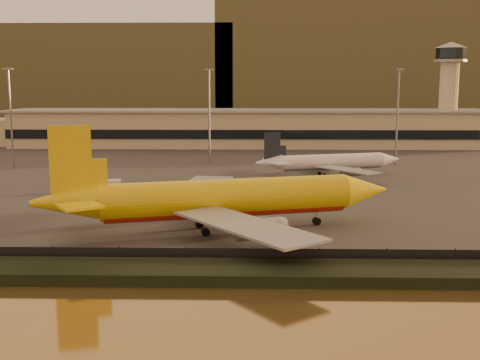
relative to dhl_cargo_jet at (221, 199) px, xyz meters
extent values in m
plane|color=black|center=(2.69, -4.34, -4.99)|extent=(900.00, 900.00, 0.00)
cube|color=black|center=(2.69, -21.34, -4.29)|extent=(320.00, 7.00, 1.40)
cube|color=#2D2D2D|center=(2.69, 90.66, -4.89)|extent=(320.00, 220.00, 0.20)
cube|color=black|center=(2.69, -17.34, -3.69)|extent=(300.00, 0.05, 2.20)
cube|color=tan|center=(2.69, 120.66, 1.21)|extent=(160.00, 22.00, 12.00)
cube|color=black|center=(2.69, 109.46, 0.21)|extent=(160.00, 0.60, 3.00)
cube|color=gray|center=(2.69, 120.66, 7.51)|extent=(164.00, 24.00, 0.60)
cylinder|color=tan|center=(72.69, 126.66, 10.21)|extent=(6.40, 6.40, 30.00)
cylinder|color=black|center=(72.69, 126.66, 26.96)|extent=(10.40, 10.40, 3.50)
cone|color=gray|center=(72.69, 126.66, 29.71)|extent=(11.20, 11.20, 2.00)
cylinder|color=gray|center=(72.69, 126.66, 24.41)|extent=(11.20, 11.20, 0.80)
cylinder|color=slate|center=(-57.31, 65.66, 7.71)|extent=(0.50, 0.50, 25.00)
cube|color=slate|center=(-57.31, 65.66, 20.41)|extent=(2.20, 2.20, 0.40)
cylinder|color=slate|center=(-7.31, 75.66, 7.71)|extent=(0.50, 0.50, 25.00)
cube|color=slate|center=(-7.31, 75.66, 20.41)|extent=(2.20, 2.20, 0.40)
cylinder|color=slate|center=(42.69, 73.66, 7.71)|extent=(0.50, 0.50, 25.00)
cube|color=slate|center=(42.69, 73.66, 20.41)|extent=(2.20, 2.20, 0.40)
cube|color=brown|center=(-137.31, 335.66, 22.51)|extent=(260.00, 160.00, 55.00)
cube|color=brown|center=(92.69, 335.66, 30.01)|extent=(220.00, 160.00, 70.00)
cylinder|color=#DBB70B|center=(0.94, 0.27, 0.29)|extent=(37.04, 15.22, 5.34)
cylinder|color=red|center=(0.94, 0.27, -0.65)|extent=(35.73, 13.81, 4.17)
cone|color=#DBB70B|center=(22.19, 6.29, 0.29)|extent=(8.38, 7.10, 5.34)
cone|color=#DBB70B|center=(-21.30, -6.04, 0.69)|extent=(10.35, 7.66, 5.34)
cube|color=#DBB70B|center=(-20.31, -5.76, 6.57)|extent=(5.55, 1.95, 9.35)
cube|color=#DBB70B|center=(-20.78, -0.34, 1.09)|extent=(5.33, 5.27, 0.32)
cube|color=#DBB70B|center=(-17.87, -10.62, 1.09)|extent=(7.09, 7.08, 0.32)
cube|color=gray|center=(-3.93, 13.68, -0.65)|extent=(9.64, 23.76, 0.32)
cylinder|color=gray|center=(-0.51, 11.04, -2.11)|extent=(6.73, 4.51, 2.94)
cube|color=gray|center=(3.83, -13.70, -0.65)|extent=(19.86, 22.67, 0.32)
cylinder|color=gray|center=(5.36, -9.67, -2.11)|extent=(6.73, 4.51, 2.94)
cylinder|color=black|center=(14.53, 4.12, -4.20)|extent=(1.39, 1.22, 1.18)
cylinder|color=slate|center=(14.53, 4.12, -3.58)|extent=(0.21, 0.21, 2.40)
cylinder|color=black|center=(-2.11, -3.10, -4.20)|extent=(1.39, 1.22, 1.18)
cylinder|color=slate|center=(-2.11, -3.10, -3.58)|extent=(0.21, 0.21, 2.40)
cylinder|color=black|center=(-3.42, 1.53, -4.20)|extent=(1.39, 1.22, 1.18)
cylinder|color=slate|center=(-3.42, 1.53, -3.58)|extent=(0.21, 0.21, 2.40)
cylinder|color=white|center=(23.41, 54.79, -1.46)|extent=(25.14, 10.48, 3.50)
cylinder|color=gray|center=(23.41, 54.79, -2.07)|extent=(24.25, 9.55, 2.73)
cone|color=white|center=(37.84, 59.05, -1.46)|extent=(5.69, 4.74, 3.50)
cone|color=white|center=(8.32, 50.34, -1.20)|extent=(7.03, 5.14, 3.50)
cube|color=black|center=(8.99, 50.53, 2.65)|extent=(3.77, 1.36, 6.12)
cube|color=white|center=(8.67, 54.09, -0.94)|extent=(3.59, 3.42, 0.21)
cube|color=white|center=(10.65, 47.38, -0.94)|extent=(4.76, 4.72, 0.21)
cube|color=gray|center=(20.02, 63.82, -2.07)|extent=(6.40, 16.14, 0.21)
cylinder|color=gray|center=(22.36, 62.05, -3.04)|extent=(4.57, 3.03, 1.92)
cube|color=gray|center=(25.46, 45.37, -2.07)|extent=(13.62, 15.37, 0.21)
cylinder|color=gray|center=(26.47, 48.13, -3.04)|extent=(4.57, 3.03, 1.92)
cylinder|color=black|center=(32.64, 57.51, -4.40)|extent=(0.91, 0.80, 0.77)
cylinder|color=slate|center=(32.64, 57.51, -4.00)|extent=(0.18, 0.18, 1.57)
cylinder|color=black|center=(21.34, 52.54, -4.40)|extent=(0.91, 0.80, 0.77)
cylinder|color=slate|center=(21.34, 52.54, -4.00)|extent=(0.18, 0.18, 1.57)
cylinder|color=black|center=(20.45, 55.56, -4.40)|extent=(0.91, 0.80, 0.77)
cylinder|color=slate|center=(20.45, 55.56, -4.00)|extent=(0.18, 0.18, 1.57)
cube|color=#DBB70B|center=(15.27, 29.52, -3.96)|extent=(4.02, 2.88, 1.65)
cube|color=white|center=(-24.80, 34.10, -3.76)|extent=(4.91, 3.15, 2.04)
camera|label=1|loc=(4.82, -86.74, 16.94)|focal=45.00mm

